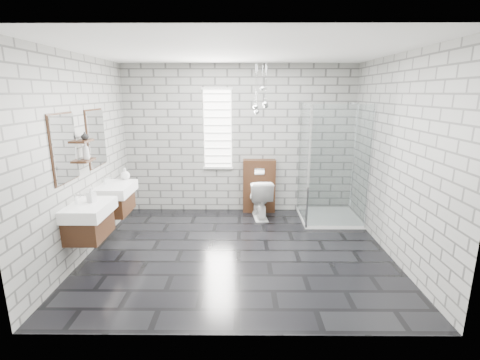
{
  "coord_description": "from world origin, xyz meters",
  "views": [
    {
      "loc": [
        0.05,
        -4.59,
        2.2
      ],
      "look_at": [
        0.02,
        0.35,
        0.95
      ],
      "focal_mm": 26.0,
      "sensor_mm": 36.0,
      "label": 1
    }
  ],
  "objects_px": {
    "vanity_right": "(113,190)",
    "toilet": "(260,198)",
    "vanity_left": "(86,211)",
    "cistern_panel": "(259,186)",
    "shower_enclosure": "(326,194)"
  },
  "relations": [
    {
      "from": "vanity_right",
      "to": "toilet",
      "type": "bearing_deg",
      "value": 21.96
    },
    {
      "from": "vanity_left",
      "to": "toilet",
      "type": "distance_m",
      "value": 2.96
    },
    {
      "from": "cistern_panel",
      "to": "toilet",
      "type": "bearing_deg",
      "value": -90.0
    },
    {
      "from": "vanity_left",
      "to": "cistern_panel",
      "type": "distance_m",
      "value": 3.15
    },
    {
      "from": "vanity_right",
      "to": "cistern_panel",
      "type": "distance_m",
      "value": 2.6
    },
    {
      "from": "cistern_panel",
      "to": "toilet",
      "type": "height_order",
      "value": "cistern_panel"
    },
    {
      "from": "cistern_panel",
      "to": "vanity_left",
      "type": "bearing_deg",
      "value": -136.31
    },
    {
      "from": "toilet",
      "to": "cistern_panel",
      "type": "bearing_deg",
      "value": -95.79
    },
    {
      "from": "vanity_right",
      "to": "toilet",
      "type": "height_order",
      "value": "vanity_right"
    },
    {
      "from": "shower_enclosure",
      "to": "toilet",
      "type": "height_order",
      "value": "shower_enclosure"
    },
    {
      "from": "vanity_left",
      "to": "shower_enclosure",
      "type": "relative_size",
      "value": 0.77
    },
    {
      "from": "vanity_right",
      "to": "cistern_panel",
      "type": "bearing_deg",
      "value": 28.46
    },
    {
      "from": "vanity_right",
      "to": "toilet",
      "type": "distance_m",
      "value": 2.48
    },
    {
      "from": "shower_enclosure",
      "to": "toilet",
      "type": "relative_size",
      "value": 2.85
    },
    {
      "from": "vanity_left",
      "to": "shower_enclosure",
      "type": "height_order",
      "value": "shower_enclosure"
    }
  ]
}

